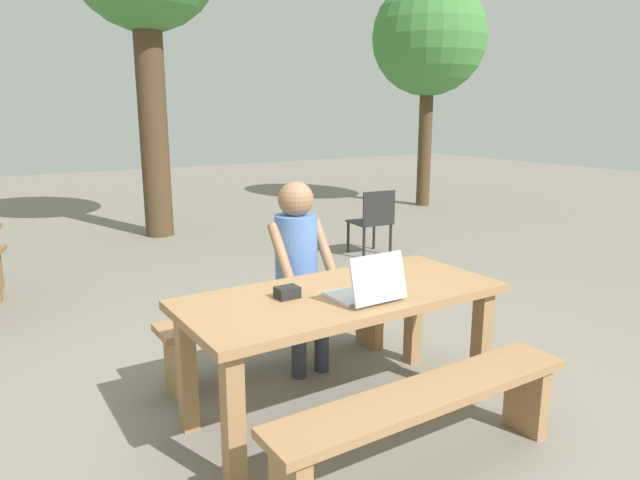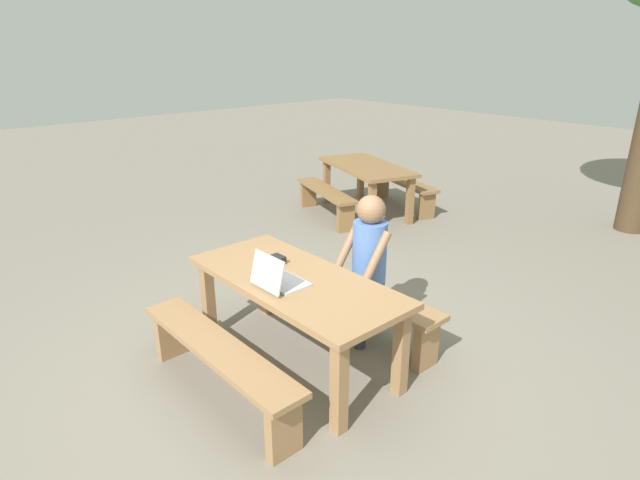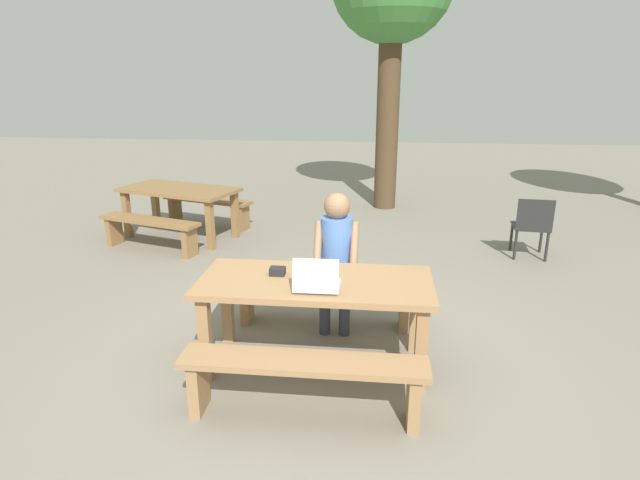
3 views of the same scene
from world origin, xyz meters
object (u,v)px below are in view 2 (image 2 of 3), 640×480
at_px(laptop, 278,278).
at_px(picnic_table_front, 295,291).
at_px(small_pouch, 277,260).
at_px(picnic_table_mid, 366,173).
at_px(person_seated, 366,257).

bearing_deg(laptop, picnic_table_front, -80.32).
distance_m(laptop, small_pouch, 0.44).
xyz_separation_m(laptop, small_pouch, (-0.35, 0.26, -0.03)).
height_order(picnic_table_front, picnic_table_mid, picnic_table_front).
height_order(small_pouch, picnic_table_mid, small_pouch).
bearing_deg(picnic_table_mid, small_pouch, -40.06).
xyz_separation_m(small_pouch, person_seated, (0.43, 0.60, -0.02)).
height_order(laptop, person_seated, person_seated).
xyz_separation_m(laptop, picnic_table_mid, (-2.40, 3.48, -0.19)).
distance_m(small_pouch, person_seated, 0.74).
xyz_separation_m(picnic_table_front, small_pouch, (-0.32, 0.07, 0.14)).
relative_size(laptop, picnic_table_mid, 0.19).
bearing_deg(picnic_table_mid, laptop, -37.94).
bearing_deg(picnic_table_front, laptop, -79.88).
xyz_separation_m(picnic_table_front, laptop, (0.03, -0.19, 0.18)).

